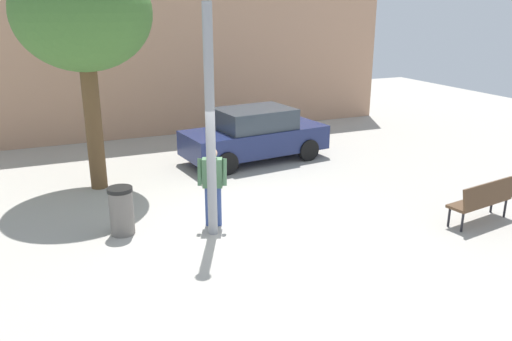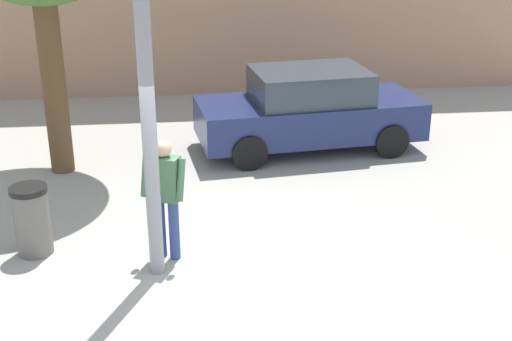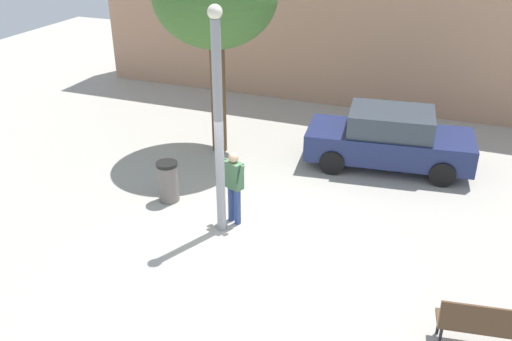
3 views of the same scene
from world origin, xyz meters
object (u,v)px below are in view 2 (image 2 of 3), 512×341
Objects in this scene: trash_bin at (32,220)px; person_by_lamppost at (165,192)px; lamppost at (146,83)px; parked_car_navy at (309,110)px.

person_by_lamppost is at bearing -10.06° from trash_bin.
trash_bin is at bearing 157.50° from lamppost.
parked_car_navy is 5.79m from trash_bin.
person_by_lamppost is 1.90m from trash_bin.
parked_car_navy is at bearing 57.78° from lamppost.
person_by_lamppost reaches higher than trash_bin.
lamppost reaches higher than person_by_lamppost.
lamppost is at bearing -110.23° from person_by_lamppost.
parked_car_navy is at bearing 56.80° from person_by_lamppost.
parked_car_navy reaches higher than trash_bin.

